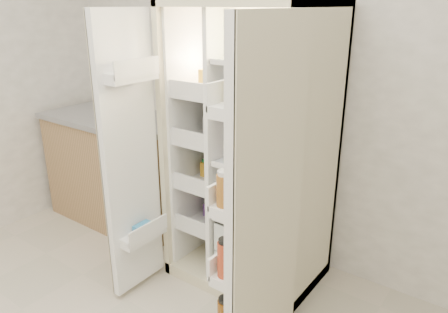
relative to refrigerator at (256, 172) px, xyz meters
The scene contains 5 objects.
wall_back 0.70m from the refrigerator, 95.40° to the left, with size 4.00×0.02×2.70m, color white.
refrigerator is the anchor object (origin of this frame).
freezer_door 0.81m from the refrigerator, 130.36° to the right, with size 0.15×0.40×1.72m.
fridge_door 0.85m from the refrigerator, 56.16° to the right, with size 0.17×0.58×1.72m.
kitchen_counter 1.37m from the refrigerator, behind, with size 1.26×0.67×0.92m.
Camera 1 is at (1.38, -0.54, 1.78)m, focal length 34.00 mm.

